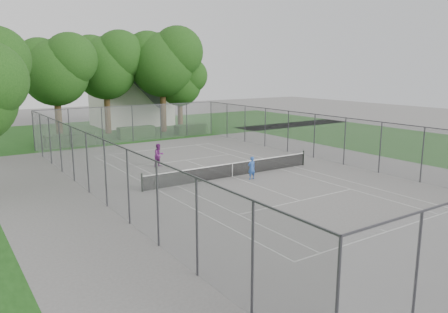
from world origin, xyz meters
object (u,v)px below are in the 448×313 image
house (131,90)px  girl_player (252,168)px  tennis_net (232,169)px  woman_player (159,155)px

house → girl_player: size_ratio=7.33×
girl_player → house: bearing=-96.8°
tennis_net → woman_player: 6.12m
house → girl_player: bearing=-97.8°
tennis_net → girl_player: bearing=-60.8°
woman_player → house: bearing=57.5°
tennis_net → woman_player: bearing=116.2°
tennis_net → house: house is taller
tennis_net → girl_player: girl_player is taller
house → woman_player: house is taller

